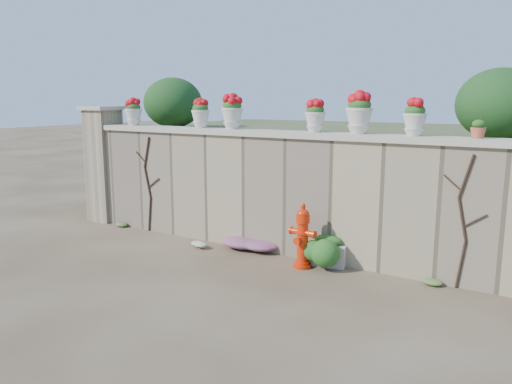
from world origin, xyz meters
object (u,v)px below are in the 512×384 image
Objects in this scene: planter_box at (328,251)px; terracotta_pot at (478,130)px; fire_hydrant at (302,236)px; urn_pot_0 at (133,112)px.

planter_box is 2.86m from terracotta_pot.
fire_hydrant is 0.53m from planter_box.
urn_pot_0 is at bearing 180.00° from terracotta_pot.
planter_box is at bearing 54.49° from fire_hydrant.
planter_box is at bearing -3.20° from urn_pot_0.
fire_hydrant is at bearing -166.01° from terracotta_pot.
terracotta_pot reaches higher than planter_box.
fire_hydrant is at bearing -7.95° from urn_pot_0.
urn_pot_0 is (-4.46, 0.25, 2.14)m from planter_box.
urn_pot_0 reaches higher than terracotta_pot.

